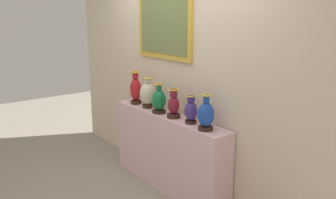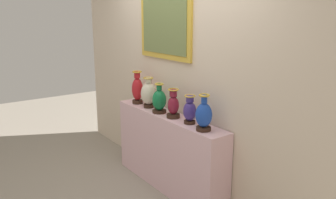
{
  "view_description": "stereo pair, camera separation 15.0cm",
  "coord_description": "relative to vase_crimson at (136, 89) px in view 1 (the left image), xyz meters",
  "views": [
    {
      "loc": [
        2.88,
        -2.26,
        1.97
      ],
      "look_at": [
        0.0,
        0.0,
        1.05
      ],
      "focal_mm": 36.97,
      "sensor_mm": 36.0,
      "label": 1
    },
    {
      "loc": [
        2.97,
        -2.14,
        1.97
      ],
      "look_at": [
        0.0,
        0.0,
        1.05
      ],
      "focal_mm": 36.97,
      "sensor_mm": 36.0,
      "label": 2
    }
  ],
  "objects": [
    {
      "name": "vase_ivory",
      "position": [
        0.24,
        0.01,
        -0.01
      ],
      "size": [
        0.18,
        0.18,
        0.36
      ],
      "color": "#382319",
      "rests_on": "display_shelf"
    },
    {
      "name": "vase_crimson",
      "position": [
        0.0,
        0.0,
        0.0
      ],
      "size": [
        0.14,
        0.14,
        0.4
      ],
      "color": "#382319",
      "rests_on": "display_shelf"
    },
    {
      "name": "vase_sapphire",
      "position": [
        1.25,
        -0.02,
        -0.03
      ],
      "size": [
        0.16,
        0.16,
        0.36
      ],
      "color": "#382319",
      "rests_on": "display_shelf"
    },
    {
      "name": "vase_emerald",
      "position": [
        0.5,
        -0.02,
        -0.04
      ],
      "size": [
        0.16,
        0.16,
        0.34
      ],
      "color": "#382319",
      "rests_on": "display_shelf"
    },
    {
      "name": "back_wall",
      "position": [
        0.62,
        0.22,
        0.41
      ],
      "size": [
        4.5,
        0.14,
        2.93
      ],
      "color": "beige",
      "rests_on": "ground_plane"
    },
    {
      "name": "display_shelf",
      "position": [
        0.62,
        0.02,
        -0.62
      ],
      "size": [
        1.71,
        0.28,
        0.88
      ],
      "primitive_type": "cube",
      "color": "beige",
      "rests_on": "ground_plane"
    },
    {
      "name": "vase_burgundy",
      "position": [
        0.75,
        -0.01,
        -0.04
      ],
      "size": [
        0.14,
        0.14,
        0.32
      ],
      "color": "#382319",
      "rests_on": "display_shelf"
    },
    {
      "name": "vase_indigo",
      "position": [
        1.01,
        0.01,
        -0.05
      ],
      "size": [
        0.13,
        0.13,
        0.29
      ],
      "color": "#382319",
      "rests_on": "display_shelf"
    },
    {
      "name": "ground_plane",
      "position": [
        0.62,
        0.02,
        -1.06
      ],
      "size": [
        10.5,
        10.5,
        0.0
      ],
      "primitive_type": "plane",
      "color": "gray"
    }
  ]
}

